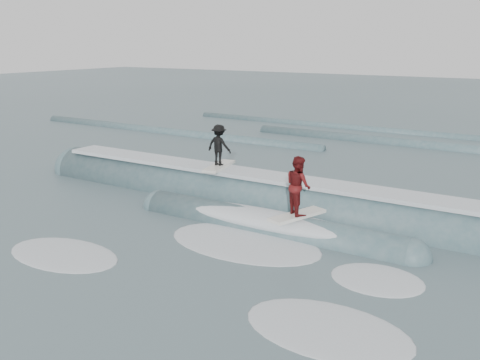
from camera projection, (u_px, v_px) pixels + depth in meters
The scene contains 6 objects.
ground at pixel (194, 233), 16.71m from camera, with size 160.00×160.00×0.00m, color #3B5256.
breaking_wave at pixel (257, 206), 19.26m from camera, with size 21.00×3.86×2.17m.
surfer_black at pixel (219, 147), 20.08m from camera, with size 1.00×2.07×1.64m.
surfer_red at pixel (298, 188), 16.13m from camera, with size 1.17×2.07×1.90m.
whitewater at pixel (244, 269), 14.07m from camera, with size 11.08×5.89×0.10m.
far_swells at pixel (315, 137), 33.16m from camera, with size 37.92×8.65×0.80m.
Camera 1 is at (9.60, -12.57, 5.82)m, focal length 40.00 mm.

